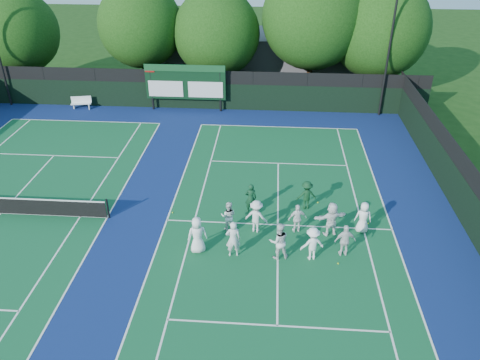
{
  "coord_description": "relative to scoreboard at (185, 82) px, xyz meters",
  "views": [
    {
      "loc": [
        -0.48,
        -17.7,
        13.35
      ],
      "look_at": [
        -2.0,
        3.0,
        1.3
      ],
      "focal_mm": 35.0,
      "sensor_mm": 36.0,
      "label": 1
    }
  ],
  "objects": [
    {
      "name": "back_fence",
      "position": [
        1.01,
        0.41,
        -0.83
      ],
      "size": [
        34.0,
        0.08,
        3.0
      ],
      "color": "black",
      "rests_on": "ground"
    },
    {
      "name": "tree_b",
      "position": [
        -3.91,
        3.99,
        3.09
      ],
      "size": [
        6.61,
        6.61,
        8.76
      ],
      "color": "black",
      "rests_on": "ground"
    },
    {
      "name": "tree_d",
      "position": [
        9.55,
        3.99,
        3.84
      ],
      "size": [
        7.85,
        7.85,
        10.16
      ],
      "color": "black",
      "rests_on": "ground"
    },
    {
      "name": "near_court",
      "position": [
        7.01,
        -14.59,
        -2.18
      ],
      "size": [
        11.05,
        23.85,
        0.01
      ],
      "color": "#10522C",
      "rests_on": "ground"
    },
    {
      "name": "clubhouse",
      "position": [
        5.01,
        8.41,
        -0.19
      ],
      "size": [
        18.0,
        6.0,
        4.0
      ],
      "primitive_type": "cube",
      "color": "#525256",
      "rests_on": "ground"
    },
    {
      "name": "tennis_ball_5",
      "position": [
        11.43,
        -14.17,
        -2.16
      ],
      "size": [
        0.07,
        0.07,
        0.07
      ],
      "primitive_type": "sphere",
      "color": "#CDED1B",
      "rests_on": "ground"
    },
    {
      "name": "coach_right",
      "position": [
        8.43,
        -12.98,
        -1.41
      ],
      "size": [
        1.11,
        0.79,
        1.56
      ],
      "primitive_type": "imported",
      "rotation": [
        0.0,
        0.0,
        3.36
      ],
      "color": "#0F381C",
      "rests_on": "ground"
    },
    {
      "name": "tree_a",
      "position": [
        -14.18,
        3.99,
        2.44
      ],
      "size": [
        6.71,
        6.71,
        8.16
      ],
      "color": "black",
      "rests_on": "ground"
    },
    {
      "name": "light_pole_right",
      "position": [
        14.51,
        0.11,
        4.11
      ],
      "size": [
        1.2,
        0.3,
        10.12
      ],
      "color": "black",
      "rests_on": "ground"
    },
    {
      "name": "tennis_ball_3",
      "position": [
        1.69,
        -13.94,
        -2.16
      ],
      "size": [
        0.07,
        0.07,
        0.07
      ],
      "primitive_type": "sphere",
      "color": "#CDED1B",
      "rests_on": "ground"
    },
    {
      "name": "player_front_3",
      "position": [
        8.48,
        -16.99,
        -1.39
      ],
      "size": [
        1.16,
        0.85,
        1.61
      ],
      "primitive_type": "imported",
      "rotation": [
        0.0,
        0.0,
        3.41
      ],
      "color": "white",
      "rests_on": "ground"
    },
    {
      "name": "tree_e",
      "position": [
        14.64,
        3.99,
        3.06
      ],
      "size": [
        7.49,
        7.49,
        9.19
      ],
      "color": "black",
      "rests_on": "ground"
    },
    {
      "name": "player_back_3",
      "position": [
        9.47,
        -15.13,
        -1.33
      ],
      "size": [
        1.68,
        1.0,
        1.73
      ],
      "primitive_type": "imported",
      "rotation": [
        0.0,
        0.0,
        3.47
      ],
      "color": "white",
      "rests_on": "ground"
    },
    {
      "name": "player_front_2",
      "position": [
        7.03,
        -17.02,
        -1.3
      ],
      "size": [
        1.0,
        0.85,
        1.78
      ],
      "primitive_type": "imported",
      "rotation": [
        0.0,
        0.0,
        3.37
      ],
      "color": "silver",
      "rests_on": "ground"
    },
    {
      "name": "bench",
      "position": [
        -8.14,
        -0.22,
        -1.68
      ],
      "size": [
        1.55,
        0.7,
        0.95
      ],
      "color": "white",
      "rests_on": "ground"
    },
    {
      "name": "coach_left",
      "position": [
        5.62,
        -13.5,
        -1.38
      ],
      "size": [
        0.63,
        0.46,
        1.61
      ],
      "primitive_type": "imported",
      "rotation": [
        0.0,
        0.0,
        3.27
      ],
      "color": "#0F381F",
      "rests_on": "ground"
    },
    {
      "name": "player_front_4",
      "position": [
        9.92,
        -16.65,
        -1.4
      ],
      "size": [
        0.98,
        0.53,
        1.59
      ],
      "primitive_type": "imported",
      "rotation": [
        0.0,
        0.0,
        3.3
      ],
      "color": "silver",
      "rests_on": "ground"
    },
    {
      "name": "court_apron",
      "position": [
        1.01,
        -14.59,
        -2.19
      ],
      "size": [
        34.0,
        32.0,
        0.01
      ],
      "primitive_type": "cube",
      "color": "navy",
      "rests_on": "ground"
    },
    {
      "name": "player_back_2",
      "position": [
        7.9,
        -15.03,
        -1.44
      ],
      "size": [
        0.94,
        0.56,
        1.49
      ],
      "primitive_type": "imported",
      "rotation": [
        0.0,
        0.0,
        3.38
      ],
      "color": "white",
      "rests_on": "ground"
    },
    {
      "name": "player_back_0",
      "position": [
        4.65,
        -15.1,
        -1.43
      ],
      "size": [
        0.77,
        0.61,
        1.52
      ],
      "primitive_type": "imported",
      "rotation": [
        0.0,
        0.0,
        3.09
      ],
      "color": "silver",
      "rests_on": "ground"
    },
    {
      "name": "tennis_ball_2",
      "position": [
        9.63,
        -17.31,
        -2.16
      ],
      "size": [
        0.07,
        0.07,
        0.07
      ],
      "primitive_type": "sphere",
      "color": "#CDED1B",
      "rests_on": "ground"
    },
    {
      "name": "ground",
      "position": [
        7.01,
        -15.59,
        -2.19
      ],
      "size": [
        120.0,
        120.0,
        0.0
      ],
      "primitive_type": "plane",
      "color": "#16370F",
      "rests_on": "ground"
    },
    {
      "name": "tennis_ball_1",
      "position": [
        9.09,
        -12.45,
        -2.16
      ],
      "size": [
        0.07,
        0.07,
        0.07
      ],
      "primitive_type": "sphere",
      "color": "#CDED1B",
      "rests_on": "ground"
    },
    {
      "name": "tennis_ball_0",
      "position": [
        5.43,
        -14.19,
        -2.16
      ],
      "size": [
        0.07,
        0.07,
        0.07
      ],
      "primitive_type": "sphere",
      "color": "#CDED1B",
      "rests_on": "ground"
    },
    {
      "name": "player_front_0",
      "position": [
        3.44,
        -16.85,
        -1.3
      ],
      "size": [
        0.99,
        0.76,
        1.79
      ],
      "primitive_type": "imported",
      "rotation": [
        0.0,
        0.0,
        3.39
      ],
      "color": "white",
      "rests_on": "ground"
    },
    {
      "name": "player_back_1",
      "position": [
        5.97,
        -15.14,
        -1.35
      ],
      "size": [
        1.21,
        0.88,
        1.68
      ],
      "primitive_type": "imported",
      "rotation": [
        0.0,
        0.0,
        2.88
      ],
      "color": "silver",
      "rests_on": "ground"
    },
    {
      "name": "divider_fence_right",
      "position": [
        16.01,
        -14.59,
        -0.83
      ],
      "size": [
        0.08,
        32.0,
        3.0
      ],
      "color": "black",
      "rests_on": "ground"
    },
    {
      "name": "player_back_4",
      "position": [
        10.99,
        -14.79,
        -1.4
      ],
      "size": [
        0.81,
        0.56,
        1.59
      ],
      "primitive_type": "imported",
      "rotation": [
        0.0,
        0.0,
        3.07
      ],
      "color": "white",
      "rests_on": "ground"
    },
    {
      "name": "player_front_1",
      "position": [
        5.04,
        -17.03,
        -1.29
      ],
      "size": [
        0.72,
        0.54,
        1.8
      ],
      "primitive_type": "imported",
      "rotation": [
        0.0,
        0.0,
        3.32
      ],
      "color": "silver",
      "rests_on": "ground"
    },
    {
      "name": "scoreboard",
      "position": [
        0.0,
        0.0,
        0.0
      ],
      "size": [
        6.0,
        0.21,
        3.55
      ],
      "color": "black",
      "rests_on": "ground"
    },
    {
      "name": "left_court",
      "position": [
        -6.99,
        -14.59,
        -2.18
      ],
      "size": [
        11.05,
        23.85,
        0.01
      ],
      "color": "#10522C",
      "rests_on": "ground"
    },
    {
      "name": "tennis_ball_4",
      "position": [
        5.49,
        -14.04,
        -2.16
      ],
      "size": [
        0.07,
        0.07,
        0.07
      ],
      "primitive_type": "sphere",
      "color": "#CDED1B",
      "rests_on": "ground"
    },
    {
      "name": "tree_c",
      "position": [
        2.11,
        3.99,
        2.55
      ],
      "size": [
        6.79,
        6.79,
        8.32
      ],
      "color": "black",
      "rests_on": "ground"
    }
  ]
}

